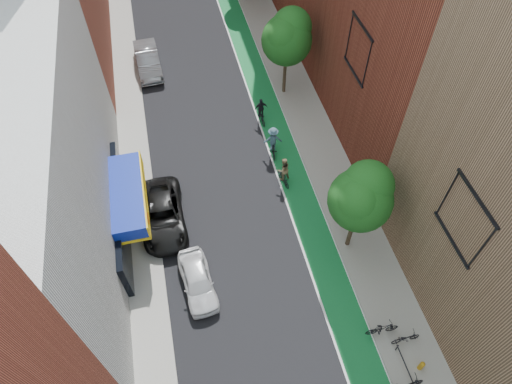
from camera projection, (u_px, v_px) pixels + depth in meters
bike_lane at (257, 79)px, 36.01m from camera, size 2.00×68.00×0.01m
sidewalk_left at (129, 98)px, 34.56m from camera, size 2.00×68.00×0.15m
sidewalk_right at (288, 74)px, 36.31m from camera, size 3.00×68.00×0.15m
building_left_white at (13, 178)px, 22.00m from camera, size 8.00×20.00×12.00m
tree_near at (362, 196)px, 23.02m from camera, size 3.40×3.36×6.42m
tree_mid at (287, 36)px, 31.21m from camera, size 3.55×3.53×6.74m
parked_car_white at (198, 281)px, 24.50m from camera, size 1.97×4.14×1.37m
parked_car_black at (163, 215)px, 27.07m from camera, size 2.55×5.48×1.52m
parked_car_silver at (148, 60)px, 36.19m from camera, size 1.99×5.11×1.66m
cyclist_lane_near at (283, 172)px, 28.85m from camera, size 0.99×1.54×2.10m
cyclist_lane_mid at (261, 113)px, 32.57m from camera, size 0.94×1.64×1.93m
cyclist_lane_far at (273, 143)px, 30.36m from camera, size 1.30×1.79×2.24m
parked_bike_near at (406, 338)px, 22.72m from camera, size 1.52×0.55×0.79m
parked_bike_mid at (382, 329)px, 22.89m from camera, size 1.75×0.58×1.04m
fire_hydrant at (421, 366)px, 21.92m from camera, size 0.25×0.25×0.70m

